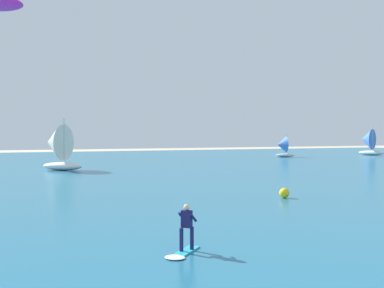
{
  "coord_description": "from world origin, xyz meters",
  "views": [
    {
      "loc": [
        -6.36,
        -3.28,
        4.29
      ],
      "look_at": [
        -0.39,
        13.54,
        3.81
      ],
      "focal_mm": 42.18,
      "sensor_mm": 36.0,
      "label": 1
    }
  ],
  "objects_px": {
    "kitesurfer": "(184,236)",
    "sailboat_near_shore": "(57,147)",
    "marker_buoy": "(284,193)",
    "sailboat_far_left": "(282,146)",
    "sailboat_center_horizon": "(368,142)"
  },
  "relations": [
    {
      "from": "kitesurfer",
      "to": "sailboat_near_shore",
      "type": "xyz_separation_m",
      "value": [
        -2.4,
        36.64,
        1.98
      ]
    },
    {
      "from": "sailboat_near_shore",
      "to": "marker_buoy",
      "type": "height_order",
      "value": "sailboat_near_shore"
    },
    {
      "from": "sailboat_far_left",
      "to": "sailboat_center_horizon",
      "type": "distance_m",
      "value": 18.05
    },
    {
      "from": "sailboat_center_horizon",
      "to": "sailboat_far_left",
      "type": "bearing_deg",
      "value": -178.22
    },
    {
      "from": "sailboat_near_shore",
      "to": "sailboat_center_horizon",
      "type": "xyz_separation_m",
      "value": [
        54.81,
        14.87,
        -0.16
      ]
    },
    {
      "from": "sailboat_near_shore",
      "to": "kitesurfer",
      "type": "bearing_deg",
      "value": -86.25
    },
    {
      "from": "sailboat_center_horizon",
      "to": "kitesurfer",
      "type": "bearing_deg",
      "value": -135.49
    },
    {
      "from": "sailboat_near_shore",
      "to": "sailboat_center_horizon",
      "type": "bearing_deg",
      "value": 15.18
    },
    {
      "from": "sailboat_center_horizon",
      "to": "marker_buoy",
      "type": "height_order",
      "value": "sailboat_center_horizon"
    },
    {
      "from": "marker_buoy",
      "to": "sailboat_near_shore",
      "type": "bearing_deg",
      "value": 115.26
    },
    {
      "from": "sailboat_center_horizon",
      "to": "sailboat_near_shore",
      "type": "bearing_deg",
      "value": -164.82
    },
    {
      "from": "sailboat_near_shore",
      "to": "sailboat_far_left",
      "type": "relative_size",
      "value": 1.47
    },
    {
      "from": "sailboat_far_left",
      "to": "marker_buoy",
      "type": "bearing_deg",
      "value": -120.77
    },
    {
      "from": "marker_buoy",
      "to": "sailboat_far_left",
      "type": "bearing_deg",
      "value": 59.23
    },
    {
      "from": "kitesurfer",
      "to": "sailboat_center_horizon",
      "type": "xyz_separation_m",
      "value": [
        52.41,
        51.51,
        1.82
      ]
    }
  ]
}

